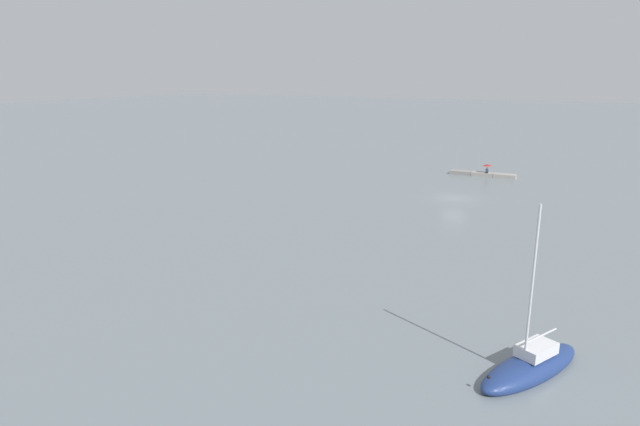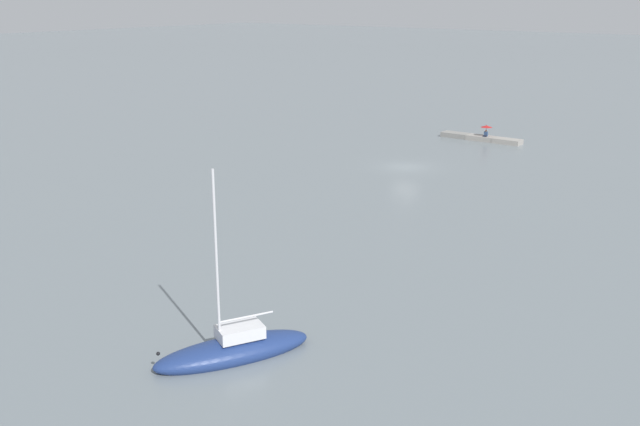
% 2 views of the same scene
% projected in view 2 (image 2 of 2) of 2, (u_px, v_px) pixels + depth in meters
% --- Properties ---
extents(ground_plane, '(500.00, 500.00, 0.00)m').
position_uv_depth(ground_plane, '(406.00, 167.00, 68.77)').
color(ground_plane, slate).
extents(seawall_pier, '(9.25, 1.50, 0.53)m').
position_uv_depth(seawall_pier, '(481.00, 138.00, 81.12)').
color(seawall_pier, gray).
rests_on(seawall_pier, ground_plane).
extents(person_seated_blue_left, '(0.45, 0.64, 0.73)m').
position_uv_depth(person_seated_blue_left, '(486.00, 134.00, 80.54)').
color(person_seated_blue_left, '#1E2333').
rests_on(person_seated_blue_left, seawall_pier).
extents(umbrella_open_red, '(1.24, 1.24, 1.27)m').
position_uv_depth(umbrella_open_red, '(486.00, 126.00, 80.38)').
color(umbrella_open_red, black).
rests_on(umbrella_open_red, seawall_pier).
extents(sailboat_navy_near, '(5.14, 7.43, 9.10)m').
position_uv_depth(sailboat_navy_near, '(233.00, 350.00, 32.85)').
color(sailboat_navy_near, navy).
rests_on(sailboat_navy_near, ground_plane).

